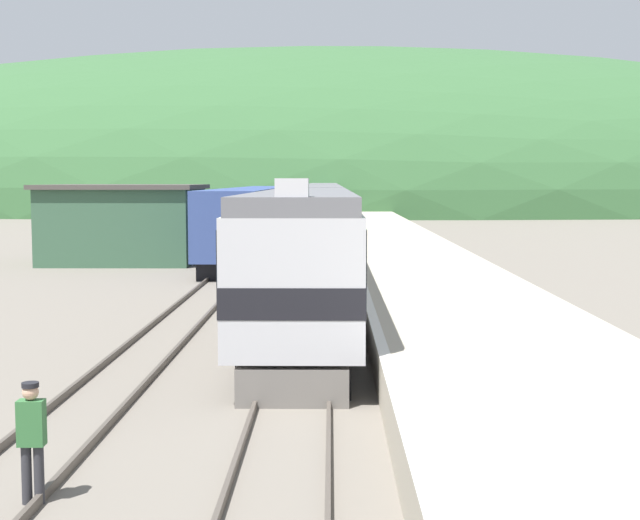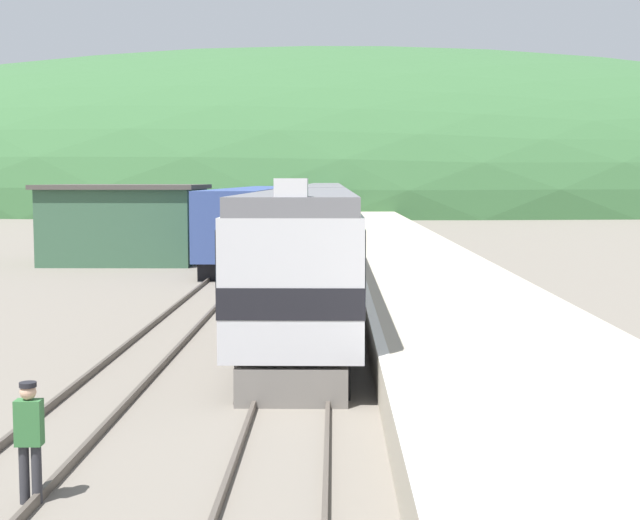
{
  "view_description": "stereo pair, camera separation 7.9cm",
  "coord_description": "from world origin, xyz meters",
  "px_view_note": "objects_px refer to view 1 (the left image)",
  "views": [
    {
      "loc": [
        0.75,
        0.76,
        4.43
      ],
      "look_at": [
        0.48,
        23.13,
        2.42
      ],
      "focal_mm": 50.0,
      "sensor_mm": 36.0,
      "label": 1
    },
    {
      "loc": [
        0.83,
        0.76,
        4.43
      ],
      "look_at": [
        0.48,
        23.13,
        2.42
      ],
      "focal_mm": 50.0,
      "sensor_mm": 36.0,
      "label": 2
    }
  ],
  "objects_px": {
    "express_train_lead_car": "(307,251)",
    "siding_train": "(254,219)",
    "carriage_second": "(317,219)",
    "carriage_fourth": "(324,201)",
    "track_worker": "(32,435)",
    "carriage_third": "(321,207)"
  },
  "relations": [
    {
      "from": "express_train_lead_car",
      "to": "siding_train",
      "type": "bearing_deg",
      "value": 98.32
    },
    {
      "from": "carriage_second",
      "to": "carriage_fourth",
      "type": "xyz_separation_m",
      "value": [
        0.0,
        43.36,
        0.0
      ]
    },
    {
      "from": "carriage_fourth",
      "to": "track_worker",
      "type": "height_order",
      "value": "carriage_fourth"
    },
    {
      "from": "carriage_fourth",
      "to": "siding_train",
      "type": "height_order",
      "value": "carriage_fourth"
    },
    {
      "from": "carriage_second",
      "to": "siding_train",
      "type": "bearing_deg",
      "value": 130.59
    },
    {
      "from": "carriage_third",
      "to": "express_train_lead_car",
      "type": "bearing_deg",
      "value": -90.0
    },
    {
      "from": "carriage_fourth",
      "to": "track_worker",
      "type": "xyz_separation_m",
      "value": [
        -3.33,
        -81.46,
        -1.27
      ]
    },
    {
      "from": "carriage_second",
      "to": "siding_train",
      "type": "xyz_separation_m",
      "value": [
        -3.95,
        4.6,
        -0.19
      ]
    },
    {
      "from": "express_train_lead_car",
      "to": "track_worker",
      "type": "xyz_separation_m",
      "value": [
        -3.33,
        -15.73,
        -1.28
      ]
    },
    {
      "from": "carriage_fourth",
      "to": "track_worker",
      "type": "distance_m",
      "value": 81.54
    },
    {
      "from": "express_train_lead_car",
      "to": "carriage_fourth",
      "type": "height_order",
      "value": "express_train_lead_car"
    },
    {
      "from": "carriage_third",
      "to": "carriage_fourth",
      "type": "bearing_deg",
      "value": 90.0
    },
    {
      "from": "track_worker",
      "to": "carriage_second",
      "type": "bearing_deg",
      "value": 85.01
    },
    {
      "from": "carriage_fourth",
      "to": "track_worker",
      "type": "relative_size",
      "value": 12.27
    },
    {
      "from": "siding_train",
      "to": "express_train_lead_car",
      "type": "bearing_deg",
      "value": -81.68
    },
    {
      "from": "express_train_lead_car",
      "to": "carriage_third",
      "type": "bearing_deg",
      "value": 90.0
    },
    {
      "from": "carriage_second",
      "to": "track_worker",
      "type": "distance_m",
      "value": 38.27
    },
    {
      "from": "carriage_fourth",
      "to": "express_train_lead_car",
      "type": "bearing_deg",
      "value": -90.0
    },
    {
      "from": "carriage_fourth",
      "to": "track_worker",
      "type": "bearing_deg",
      "value": -92.34
    },
    {
      "from": "express_train_lead_car",
      "to": "track_worker",
      "type": "bearing_deg",
      "value": -101.95
    },
    {
      "from": "carriage_second",
      "to": "track_worker",
      "type": "relative_size",
      "value": 12.27
    },
    {
      "from": "carriage_second",
      "to": "carriage_third",
      "type": "xyz_separation_m",
      "value": [
        0.0,
        21.68,
        0.0
      ]
    }
  ]
}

